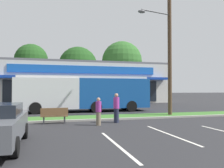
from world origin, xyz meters
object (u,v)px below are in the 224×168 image
(city_bus, at_px, (84,92))
(car_0, at_px, (57,101))
(bus_stop_bench, at_px, (54,115))
(pedestrian_near_bench, at_px, (116,108))
(pedestrian_by_pole, at_px, (98,111))
(utility_pole, at_px, (168,41))

(city_bus, xyz_separation_m, car_0, (-2.26, 4.82, -0.96))
(bus_stop_bench, height_order, car_0, car_0)
(bus_stop_bench, height_order, pedestrian_near_bench, pedestrian_near_bench)
(city_bus, bearing_deg, bus_stop_bench, 68.32)
(car_0, bearing_deg, pedestrian_near_bench, 104.39)
(pedestrian_by_pole, bearing_deg, city_bus, -88.79)
(city_bus, xyz_separation_m, pedestrian_by_pole, (-0.37, -8.29, -0.97))
(city_bus, relative_size, bus_stop_bench, 7.56)
(bus_stop_bench, relative_size, pedestrian_by_pole, 1.01)
(utility_pole, bearing_deg, pedestrian_near_bench, -155.42)
(city_bus, distance_m, pedestrian_near_bench, 7.64)
(bus_stop_bench, bearing_deg, utility_pole, -169.19)
(utility_pole, xyz_separation_m, city_bus, (-5.73, 5.33, -4.04))
(city_bus, height_order, pedestrian_by_pole, city_bus)
(car_0, relative_size, pedestrian_by_pole, 2.59)
(utility_pole, distance_m, bus_stop_bench, 10.17)
(car_0, relative_size, pedestrian_near_bench, 2.27)
(car_0, bearing_deg, bus_stop_bench, 87.35)
(bus_stop_bench, distance_m, car_0, 11.80)
(utility_pole, relative_size, car_0, 2.66)
(pedestrian_by_pole, bearing_deg, pedestrian_near_bench, -145.89)
(pedestrian_near_bench, relative_size, pedestrian_by_pole, 1.14)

